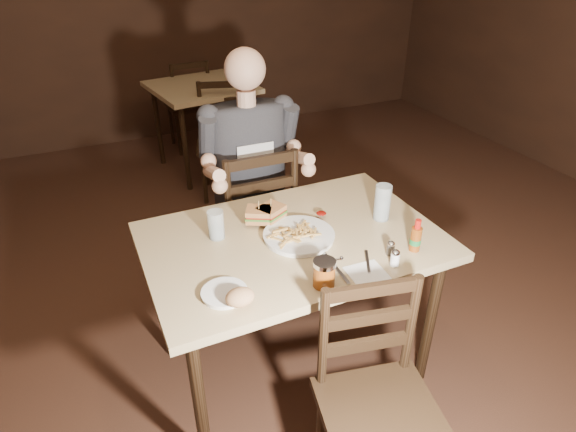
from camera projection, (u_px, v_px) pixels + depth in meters
name	position (u px, v px, depth m)	size (l,w,h in m)	color
room_shell	(342.00, 88.00, 1.78)	(7.00, 7.00, 7.00)	black
main_table	(293.00, 252.00, 2.10)	(1.25, 0.84, 0.77)	tan
bg_table	(202.00, 95.00, 4.14)	(0.91, 0.91, 0.77)	tan
chair_far	(251.00, 220.00, 2.75)	(0.44, 0.49, 0.96)	black
chair_near	(382.00, 416.00, 1.68)	(0.41, 0.45, 0.89)	black
bg_chair_far	(189.00, 104.00, 4.69)	(0.41, 0.45, 0.88)	black
bg_chair_near	(223.00, 143.00, 3.83)	(0.41, 0.45, 0.89)	black
diner	(251.00, 143.00, 2.46)	(0.54, 0.42, 0.94)	#2D2E32
dinner_plate	(299.00, 236.00, 2.05)	(0.30, 0.30, 0.02)	white
sandwich_left	(259.00, 211.00, 2.13)	(0.11, 0.09, 0.10)	tan
sandwich_right	(271.00, 209.00, 2.14)	(0.11, 0.09, 0.10)	tan
fries_pile	(294.00, 232.00, 2.03)	(0.25, 0.17, 0.04)	tan
ketchup_dollop	(321.00, 213.00, 2.19)	(0.05, 0.05, 0.01)	maroon
glass_left	(216.00, 225.00, 2.03)	(0.07, 0.07, 0.13)	silver
glass_right	(382.00, 202.00, 2.16)	(0.07, 0.07, 0.17)	silver
hot_sauce	(416.00, 235.00, 1.95)	(0.04, 0.04, 0.14)	#7A370E
salt_shaker	(395.00, 258.00, 1.88)	(0.04, 0.04, 0.07)	white
pepper_shaker	(391.00, 249.00, 1.94)	(0.03, 0.03, 0.06)	#38332D
syrup_dispenser	(324.00, 273.00, 1.76)	(0.09, 0.09, 0.11)	#7A370E
napkin	(367.00, 273.00, 1.85)	(0.14, 0.13, 0.00)	white
knife	(335.00, 267.00, 1.87)	(0.01, 0.23, 0.01)	silver
fork	(368.00, 261.00, 1.90)	(0.01, 0.15, 0.00)	silver
side_plate	(224.00, 294.00, 1.73)	(0.16, 0.16, 0.01)	white
bread_roll	(240.00, 297.00, 1.66)	(0.10, 0.08, 0.06)	tan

